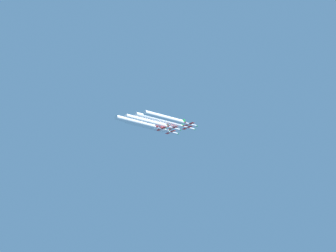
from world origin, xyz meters
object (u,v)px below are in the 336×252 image
Objects in this scene: jet_lead at (188,128)px; jet_right_wingman at (190,124)px; jet_high_trail at (162,129)px; jet_left_wingman at (171,132)px; jet_slot at (173,128)px.

jet_lead is 12.28m from jet_right_wingman.
jet_lead reaches higher than jet_high_trail.
jet_left_wingman is 1.00× the size of jet_slot.
jet_left_wingman is at bearing 177.74° from jet_right_wingman.
jet_lead is 1.00× the size of jet_slot.
jet_slot is (0.19, -12.39, -2.89)m from jet_lead.
jet_high_trail is at bearing -124.91° from jet_right_wingman.
jet_left_wingman is 1.00× the size of jet_right_wingman.
jet_high_trail is at bearing -89.89° from jet_lead.
jet_right_wingman is 1.00× the size of jet_slot.
jet_slot is at bearing -150.47° from jet_right_wingman.
jet_right_wingman is at bearing -33.94° from jet_lead.
jet_slot reaches higher than jet_high_trail.
jet_slot is 1.00× the size of jet_high_trail.
jet_right_wingman reaches higher than jet_slot.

